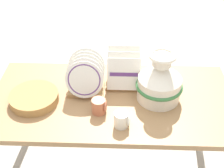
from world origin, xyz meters
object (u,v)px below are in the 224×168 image
object	(u,v)px
ceramic_vase	(160,81)
dish_rack_round_plates	(86,78)
dish_rack_square_plates	(124,74)
wicker_charger_stack	(34,98)
mug_cream_glaze	(122,119)
mug_terracotta_glaze	(99,106)

from	to	relation	value
ceramic_vase	dish_rack_round_plates	bearing A→B (deg)	173.36
dish_rack_round_plates	dish_rack_square_plates	distance (m)	0.25
wicker_charger_stack	mug_cream_glaze	xyz separation A→B (m)	(0.53, -0.19, 0.02)
ceramic_vase	mug_terracotta_glaze	xyz separation A→B (m)	(-0.35, -0.14, -0.08)
ceramic_vase	mug_cream_glaze	xyz separation A→B (m)	(-0.22, -0.24, -0.08)
mug_terracotta_glaze	dish_rack_round_plates	bearing A→B (deg)	116.54
mug_terracotta_glaze	mug_cream_glaze	size ratio (longest dim) A/B	1.00
mug_terracotta_glaze	mug_cream_glaze	world-z (taller)	same
wicker_charger_stack	mug_terracotta_glaze	distance (m)	0.41
ceramic_vase	mug_terracotta_glaze	world-z (taller)	ceramic_vase
ceramic_vase	mug_cream_glaze	distance (m)	0.34
dish_rack_round_plates	wicker_charger_stack	distance (m)	0.33
wicker_charger_stack	mug_terracotta_glaze	size ratio (longest dim) A/B	3.23
ceramic_vase	mug_terracotta_glaze	bearing A→B (deg)	-158.25
ceramic_vase	wicker_charger_stack	world-z (taller)	ceramic_vase
ceramic_vase	dish_rack_square_plates	bearing A→B (deg)	146.30
dish_rack_square_plates	mug_terracotta_glaze	distance (m)	0.31
ceramic_vase	dish_rack_square_plates	world-z (taller)	ceramic_vase
dish_rack_round_plates	mug_cream_glaze	xyz separation A→B (m)	(0.23, -0.30, -0.06)
dish_rack_round_plates	dish_rack_square_plates	bearing A→B (deg)	20.98
mug_terracotta_glaze	mug_cream_glaze	distance (m)	0.17
dish_rack_round_plates	dish_rack_square_plates	world-z (taller)	dish_rack_round_plates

